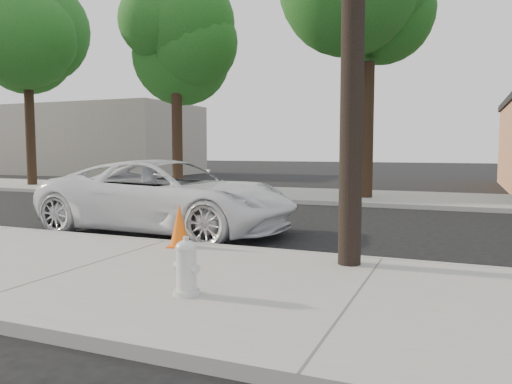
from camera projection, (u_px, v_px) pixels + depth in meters
ground at (217, 231)px, 11.36m from camera, size 120.00×120.00×0.00m
near_sidewalk at (85, 271)px, 7.39m from camera, size 90.00×4.40×0.15m
far_sidewalk at (317, 196)px, 19.18m from camera, size 90.00×5.00×0.15m
curb_near at (166, 244)px, 9.42m from camera, size 90.00×0.12×0.16m
building_far at (98, 140)px, 37.15m from camera, size 14.00×8.00×5.00m
tree_a at (28, 49)px, 23.25m from camera, size 4.65×4.50×9.00m
tree_b at (178, 44)px, 20.45m from camera, size 4.34×4.20×8.45m
tree_c at (375, 0)px, 16.95m from camera, size 4.96×4.80×9.55m
police_cruiser at (168, 196)px, 11.23m from camera, size 5.91×2.81×1.63m
fire_hydrant at (186, 268)px, 5.90m from camera, size 0.35×0.32×0.66m
traffic_cone at (179, 226)px, 8.81m from camera, size 0.48×0.48×0.76m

